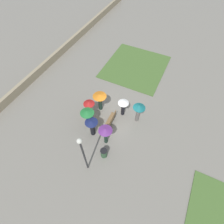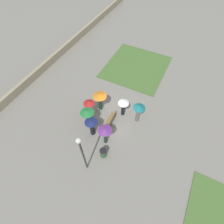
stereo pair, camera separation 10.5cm
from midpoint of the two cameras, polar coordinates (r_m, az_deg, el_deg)
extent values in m
plane|color=gray|center=(15.48, 1.07, -1.28)|extent=(90.00, 90.00, 0.00)
cube|color=#4C7033|center=(20.25, 7.47, 14.50)|extent=(6.84, 6.30, 0.06)
cube|color=tan|center=(19.82, -25.46, 9.59)|extent=(45.00, 0.35, 0.84)
cube|color=brown|center=(14.70, -0.90, -2.75)|extent=(1.75, 0.51, 0.05)
cube|color=brown|center=(14.45, -0.26, -2.43)|extent=(1.73, 0.14, 0.45)
cube|color=#383D42|center=(15.28, 0.26, -1.02)|extent=(0.10, 0.38, 0.40)
cube|color=#383D42|center=(14.52, -2.11, -5.56)|extent=(0.10, 0.38, 0.40)
cylinder|color=#2D2D30|center=(11.63, -9.25, -14.20)|extent=(0.12, 0.12, 4.01)
sphere|color=white|center=(9.68, -10.92, -9.30)|extent=(0.32, 0.32, 0.32)
cylinder|color=#335638|center=(13.32, -2.91, -13.27)|extent=(0.48, 0.48, 0.83)
cylinder|color=black|center=(12.93, -2.99, -12.52)|extent=(0.52, 0.52, 0.03)
cylinder|color=#47382D|center=(15.25, -7.30, 0.13)|extent=(0.35, 0.35, 1.01)
sphere|color=brown|center=(14.76, -7.55, 1.56)|extent=(0.23, 0.23, 0.23)
cylinder|color=#4C4C4F|center=(14.53, -7.67, 2.26)|extent=(0.02, 0.02, 0.35)
cone|color=red|center=(14.30, -7.80, 3.02)|extent=(0.93, 0.93, 0.26)
cylinder|color=slate|center=(14.91, 8.11, -1.30)|extent=(0.45, 0.45, 1.15)
sphere|color=beige|center=(14.36, 8.42, 0.28)|extent=(0.23, 0.23, 0.23)
cylinder|color=#4C4C4F|center=(14.13, 8.56, 0.98)|extent=(0.02, 0.02, 0.35)
cone|color=#197075|center=(13.89, 8.71, 1.76)|extent=(1.00, 1.00, 0.27)
cylinder|color=#282D47|center=(14.58, -7.81, -2.95)|extent=(0.43, 0.43, 1.19)
sphere|color=#997051|center=(14.01, -8.13, -1.38)|extent=(0.20, 0.20, 0.20)
cylinder|color=#4C4C4F|center=(13.79, -8.26, -0.71)|extent=(0.02, 0.02, 0.35)
cone|color=#237A38|center=(13.55, -8.40, 0.02)|extent=(1.11, 1.11, 0.24)
cylinder|color=#1E3328|center=(13.66, -2.25, -8.50)|extent=(0.33, 0.33, 1.18)
sphere|color=tan|center=(13.05, -2.35, -7.06)|extent=(0.21, 0.21, 0.21)
cylinder|color=#4C4C4F|center=(12.80, -2.39, -6.45)|extent=(0.02, 0.02, 0.35)
cone|color=#703389|center=(12.56, -2.44, -5.79)|extent=(1.04, 1.04, 0.22)
cylinder|color=black|center=(15.25, 3.35, 0.48)|extent=(0.44, 0.44, 0.96)
sphere|color=tan|center=(14.79, 3.46, 1.84)|extent=(0.21, 0.21, 0.21)
cylinder|color=#4C4C4F|center=(14.57, 3.51, 2.53)|extent=(0.02, 0.02, 0.35)
cone|color=white|center=(14.33, 3.58, 3.31)|extent=(0.91, 0.91, 0.27)
cylinder|color=#1E3328|center=(15.57, -4.02, 2.41)|extent=(0.49, 0.49, 1.12)
sphere|color=#997051|center=(15.05, -4.17, 4.01)|extent=(0.22, 0.22, 0.22)
cylinder|color=#4C4C4F|center=(14.84, -4.23, 4.72)|extent=(0.02, 0.02, 0.35)
cone|color=orange|center=(14.63, -4.30, 5.44)|extent=(1.17, 1.17, 0.21)
cylinder|color=black|center=(14.14, -6.54, -5.82)|extent=(0.41, 0.41, 1.10)
sphere|color=tan|center=(13.59, -6.80, -4.41)|extent=(0.20, 0.20, 0.20)
cylinder|color=#4C4C4F|center=(13.36, -6.91, -3.78)|extent=(0.02, 0.02, 0.35)
cone|color=navy|center=(13.13, -7.02, -3.14)|extent=(1.00, 1.00, 0.19)
camera|label=1|loc=(0.05, -90.21, -0.28)|focal=28.00mm
camera|label=2|loc=(0.05, 89.79, 0.28)|focal=28.00mm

